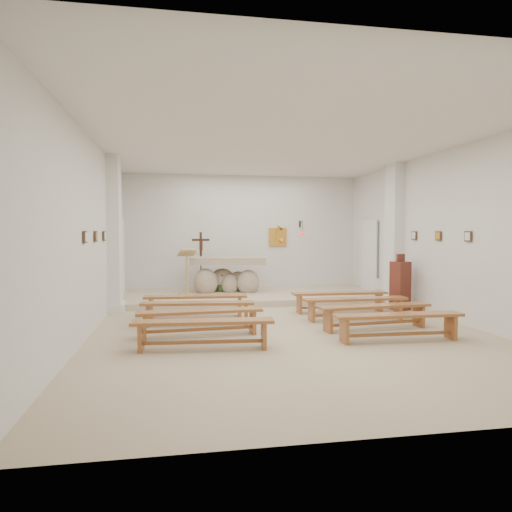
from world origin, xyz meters
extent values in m
cube|color=#C6B28F|center=(0.00, 0.00, 0.00)|extent=(7.00, 10.00, 0.00)
cube|color=silver|center=(-3.49, 0.00, 1.75)|extent=(0.02, 10.00, 3.50)
cube|color=silver|center=(3.49, 0.00, 1.75)|extent=(0.02, 10.00, 3.50)
cube|color=silver|center=(0.00, 4.99, 1.75)|extent=(7.00, 0.02, 3.50)
cube|color=silver|center=(0.00, 0.00, 3.49)|extent=(7.00, 10.00, 0.02)
cube|color=tan|center=(0.00, 3.50, 0.07)|extent=(6.98, 3.00, 0.15)
cube|color=white|center=(-3.37, 2.00, 1.75)|extent=(0.26, 0.55, 3.50)
cube|color=white|center=(3.37, 2.00, 1.75)|extent=(0.26, 0.55, 3.50)
cube|color=gold|center=(1.05, 4.96, 1.65)|extent=(0.55, 0.04, 0.55)
cube|color=black|center=(1.75, 4.97, 2.05)|extent=(0.04, 0.02, 0.20)
cylinder|color=black|center=(1.75, 4.82, 2.12)|extent=(0.02, 0.30, 0.02)
cylinder|color=black|center=(1.75, 4.67, 1.95)|extent=(0.01, 0.01, 0.34)
sphere|color=red|center=(1.75, 4.67, 1.76)|extent=(0.11, 0.11, 0.11)
cube|color=#44301E|center=(-3.47, -0.80, 1.72)|extent=(0.03, 0.20, 0.20)
cube|color=#44301E|center=(-3.47, 0.20, 1.72)|extent=(0.03, 0.20, 0.20)
cube|color=#44301E|center=(-3.47, 1.20, 1.72)|extent=(0.03, 0.20, 0.20)
cube|color=#44301E|center=(3.47, -0.80, 1.72)|extent=(0.03, 0.20, 0.20)
cube|color=#44301E|center=(3.47, 0.20, 1.72)|extent=(0.03, 0.20, 0.20)
cube|color=#44301E|center=(3.47, 1.20, 1.72)|extent=(0.03, 0.20, 0.20)
cube|color=silver|center=(-3.43, 2.70, 0.27)|extent=(0.10, 0.85, 0.52)
cube|color=silver|center=(3.43, 2.70, 0.27)|extent=(0.10, 0.85, 0.52)
ellipsoid|color=#BCAB90|center=(-1.22, 3.77, 0.43)|extent=(0.66, 0.56, 0.75)
ellipsoid|color=#BCAB90|center=(-0.07, 3.65, 0.41)|extent=(0.62, 0.53, 0.71)
ellipsoid|color=#BCAB90|center=(-0.74, 4.08, 0.45)|extent=(0.71, 0.60, 0.66)
ellipsoid|color=#BCAB90|center=(-0.30, 3.99, 0.39)|extent=(0.57, 0.49, 0.62)
ellipsoid|color=#BCAB90|center=(-0.55, 3.79, 0.36)|extent=(0.49, 0.41, 0.57)
cube|color=#BCAB90|center=(-0.60, 3.86, 1.01)|extent=(2.13, 1.05, 0.20)
cube|color=tan|center=(-1.74, 3.37, 0.17)|extent=(0.45, 0.45, 0.04)
cylinder|color=tan|center=(-1.74, 3.37, 0.67)|extent=(0.05, 0.05, 1.05)
cube|color=tan|center=(-1.73, 3.35, 1.25)|extent=(0.51, 0.42, 0.17)
cube|color=silver|center=(-1.72, 3.31, 1.30)|extent=(0.43, 0.34, 0.13)
cylinder|color=#3E2113|center=(-1.32, 4.30, 0.16)|extent=(0.22, 0.22, 0.03)
cylinder|color=#3E2113|center=(-1.32, 4.30, 0.65)|extent=(0.03, 0.03, 1.00)
cube|color=#3E2113|center=(-1.32, 4.30, 1.46)|extent=(0.07, 0.05, 0.68)
cube|color=#3E2113|center=(-1.32, 4.30, 1.58)|extent=(0.50, 0.12, 0.06)
cube|color=#3E2113|center=(-1.32, 4.27, 1.44)|extent=(0.09, 0.05, 0.29)
imported|color=#305220|center=(-0.78, 3.93, 0.39)|extent=(0.45, 0.39, 0.48)
cube|color=maroon|center=(3.10, 1.12, 0.56)|extent=(0.44, 0.44, 1.12)
cube|color=maroon|center=(3.10, 1.12, 1.20)|extent=(0.23, 0.12, 0.18)
cube|color=#99552C|center=(-1.60, 1.04, 0.43)|extent=(2.18, 0.49, 0.05)
cube|color=#99552C|center=(-2.54, 1.11, 0.21)|extent=(0.08, 0.32, 0.41)
cube|color=#99552C|center=(-0.67, 0.98, 0.21)|extent=(0.08, 0.32, 0.41)
cube|color=#99552C|center=(-1.60, 1.04, 0.12)|extent=(1.82, 0.18, 0.05)
cube|color=#99552C|center=(1.60, 1.04, 0.43)|extent=(2.17, 0.38, 0.05)
cube|color=#99552C|center=(0.67, 1.06, 0.21)|extent=(0.06, 0.32, 0.41)
cube|color=#99552C|center=(2.54, 1.03, 0.21)|extent=(0.06, 0.32, 0.41)
cube|color=#99552C|center=(1.60, 1.04, 0.12)|extent=(1.82, 0.09, 0.05)
cube|color=#99552C|center=(-1.60, 0.12, 0.43)|extent=(2.19, 0.59, 0.05)
cube|color=#99552C|center=(-2.53, 0.23, 0.21)|extent=(0.09, 0.32, 0.41)
cube|color=#99552C|center=(-0.68, 0.02, 0.21)|extent=(0.09, 0.32, 0.41)
cube|color=#99552C|center=(-1.60, 0.12, 0.12)|extent=(1.81, 0.26, 0.05)
cube|color=#99552C|center=(1.60, 0.12, 0.43)|extent=(2.16, 0.36, 0.05)
cube|color=#99552C|center=(0.67, 0.12, 0.21)|extent=(0.06, 0.31, 0.41)
cube|color=#99552C|center=(2.54, 0.13, 0.21)|extent=(0.06, 0.31, 0.41)
cube|color=#99552C|center=(1.60, 0.12, 0.12)|extent=(1.82, 0.07, 0.05)
cube|color=#99552C|center=(-1.60, -0.80, 0.43)|extent=(2.18, 0.48, 0.05)
cube|color=#99552C|center=(-2.54, -0.86, 0.21)|extent=(0.08, 0.32, 0.41)
cube|color=#99552C|center=(-0.67, -0.74, 0.21)|extent=(0.08, 0.32, 0.41)
cube|color=#99552C|center=(-1.60, -0.80, 0.12)|extent=(1.82, 0.17, 0.05)
cube|color=#99552C|center=(1.60, -0.80, 0.43)|extent=(2.18, 0.53, 0.05)
cube|color=#99552C|center=(0.67, -0.88, 0.21)|extent=(0.09, 0.32, 0.41)
cube|color=#99552C|center=(2.53, -0.72, 0.21)|extent=(0.09, 0.32, 0.41)
cube|color=#99552C|center=(1.60, -0.80, 0.12)|extent=(1.82, 0.22, 0.05)
cube|color=#99552C|center=(-1.60, -1.72, 0.43)|extent=(2.18, 0.50, 0.05)
cube|color=#99552C|center=(-2.54, -1.65, 0.21)|extent=(0.08, 0.32, 0.41)
cube|color=#99552C|center=(-0.67, -1.78, 0.21)|extent=(0.08, 0.32, 0.41)
cube|color=#99552C|center=(-1.60, -1.72, 0.12)|extent=(1.82, 0.19, 0.05)
cube|color=#99552C|center=(1.60, -1.72, 0.43)|extent=(2.17, 0.38, 0.05)
cube|color=#99552C|center=(0.67, -1.70, 0.21)|extent=(0.06, 0.32, 0.41)
cube|color=#99552C|center=(2.54, -1.73, 0.21)|extent=(0.06, 0.32, 0.41)
cube|color=#99552C|center=(1.60, -1.72, 0.12)|extent=(1.82, 0.09, 0.05)
camera|label=1|loc=(-1.98, -8.65, 1.80)|focal=32.00mm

